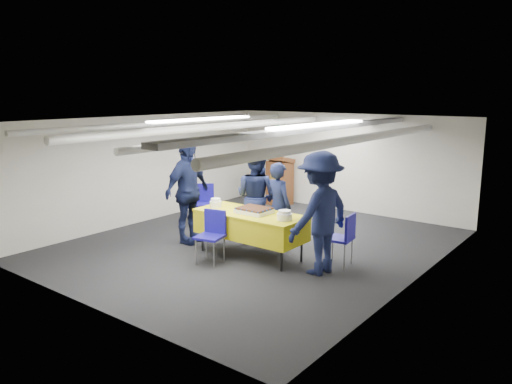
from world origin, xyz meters
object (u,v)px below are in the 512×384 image
(serving_table, at_px, (250,225))
(sailor_c, at_px, (188,192))
(sheet_cake, at_px, (254,210))
(podium, at_px, (280,180))
(chair_near, at_px, (212,231))
(chair_left, at_px, (204,200))
(sailor_b, at_px, (256,197))
(chair_right, at_px, (344,234))
(sailor_d, at_px, (320,213))
(sailor_a, at_px, (279,206))

(serving_table, distance_m, sailor_c, 1.49)
(sailor_c, bearing_deg, serving_table, -92.90)
(sheet_cake, distance_m, podium, 4.11)
(sheet_cake, distance_m, sailor_c, 1.50)
(podium, xyz_separation_m, chair_near, (1.60, -4.23, -0.08))
(chair_left, xyz_separation_m, sailor_b, (1.67, -0.35, 0.34))
(podium, relative_size, chair_near, 1.44)
(podium, bearing_deg, chair_left, -93.63)
(chair_right, relative_size, sailor_d, 0.45)
(sheet_cake, height_order, chair_right, chair_right)
(sheet_cake, xyz_separation_m, podium, (-1.99, 3.59, -0.20))
(sailor_c, bearing_deg, chair_left, 24.76)
(sailor_a, relative_size, sailor_c, 0.81)
(sheet_cake, bearing_deg, sailor_a, 83.33)
(chair_right, height_order, sailor_d, sailor_d)
(chair_left, height_order, sailor_b, sailor_b)
(sheet_cake, relative_size, podium, 0.45)
(serving_table, height_order, sailor_c, sailor_c)
(chair_right, xyz_separation_m, sailor_c, (-2.93, -0.60, 0.44))
(chair_near, bearing_deg, chair_right, 32.10)
(sailor_a, bearing_deg, chair_right, -171.45)
(podium, distance_m, sailor_d, 4.86)
(chair_left, bearing_deg, sailor_d, -16.58)
(sailor_a, bearing_deg, sailor_c, 37.32)
(sheet_cake, distance_m, chair_near, 0.79)
(chair_left, height_order, sailor_c, sailor_c)
(serving_table, relative_size, sailor_a, 1.24)
(chair_left, height_order, sailor_d, sailor_d)
(chair_left, relative_size, sailor_c, 0.45)
(chair_right, relative_size, sailor_a, 0.55)
(sailor_c, distance_m, sailor_d, 2.77)
(chair_right, distance_m, sailor_d, 0.68)
(podium, relative_size, sailor_b, 0.72)
(chair_near, bearing_deg, serving_table, 62.26)
(sailor_d, bearing_deg, chair_left, -97.51)
(sailor_a, xyz_separation_m, sailor_b, (-0.55, 0.06, 0.08))
(chair_right, bearing_deg, sailor_a, 175.58)
(sheet_cake, xyz_separation_m, sailor_a, (0.07, 0.62, -0.03))
(chair_left, bearing_deg, podium, 86.37)
(serving_table, bearing_deg, sailor_d, 1.31)
(sailor_a, relative_size, sailor_d, 0.82)
(chair_right, height_order, sailor_a, sailor_a)
(sailor_a, bearing_deg, serving_table, 90.81)
(chair_left, bearing_deg, sailor_b, -11.94)
(sheet_cake, xyz_separation_m, chair_right, (1.44, 0.51, -0.29))
(serving_table, distance_m, chair_left, 2.34)
(podium, height_order, chair_right, podium)
(sheet_cake, height_order, chair_near, chair_near)
(chair_right, xyz_separation_m, sailor_d, (-0.16, -0.50, 0.43))
(podium, xyz_separation_m, sailor_a, (2.06, -2.98, 0.17))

